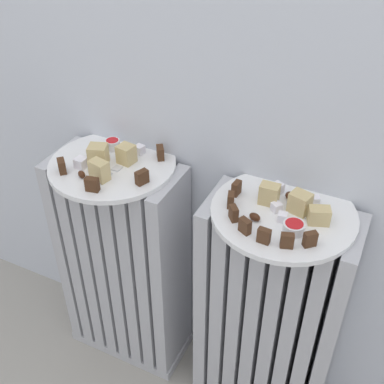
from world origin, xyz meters
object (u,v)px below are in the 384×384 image
object	(u,v)px
radiator_left	(124,266)
jam_bowl_right	(294,227)
plate_left	(112,165)
fork	(110,174)
radiator_right	(268,319)
jam_bowl_left	(113,144)
plate_right	(283,213)

from	to	relation	value
radiator_left	jam_bowl_right	bearing A→B (deg)	-6.98
plate_left	fork	size ratio (longest dim) A/B	3.30
radiator_right	jam_bowl_left	bearing A→B (deg)	173.09
radiator_right	plate_right	distance (m)	0.35
radiator_right	plate_left	world-z (taller)	plate_left
radiator_right	jam_bowl_left	world-z (taller)	jam_bowl_left
plate_left	jam_bowl_left	xyz separation A→B (m)	(-0.03, 0.06, 0.02)
jam_bowl_right	plate_left	bearing A→B (deg)	173.02
plate_right	jam_bowl_right	size ratio (longest dim) A/B	7.05
radiator_left	jam_bowl_left	world-z (taller)	jam_bowl_left
radiator_left	fork	xyz separation A→B (m)	(0.02, -0.05, 0.35)
plate_right	jam_bowl_left	world-z (taller)	jam_bowl_left
radiator_right	radiator_left	bearing A→B (deg)	180.00
radiator_right	plate_right	xyz separation A→B (m)	(-0.00, 0.00, 0.35)
radiator_left	plate_left	distance (m)	0.35
plate_left	plate_right	size ratio (longest dim) A/B	1.00
plate_right	jam_bowl_left	xyz separation A→B (m)	(-0.46, 0.06, 0.02)
fork	plate_right	bearing A→B (deg)	6.40
plate_left	jam_bowl_left	bearing A→B (deg)	121.35
radiator_right	jam_bowl_right	size ratio (longest dim) A/B	15.29
jam_bowl_right	fork	bearing A→B (deg)	178.49
radiator_right	jam_bowl_left	distance (m)	0.59
jam_bowl_left	jam_bowl_right	size ratio (longest dim) A/B	0.85
plate_left	jam_bowl_right	size ratio (longest dim) A/B	7.05
plate_left	jam_bowl_right	bearing A→B (deg)	-6.98
plate_left	fork	world-z (taller)	fork
plate_left	radiator_right	bearing A→B (deg)	0.00
fork	radiator_left	bearing A→B (deg)	118.19
radiator_left	jam_bowl_right	size ratio (longest dim) A/B	15.29
jam_bowl_left	jam_bowl_right	distance (m)	0.51
radiator_left	jam_bowl_right	distance (m)	0.60
radiator_left	plate_left	bearing A→B (deg)	0.00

